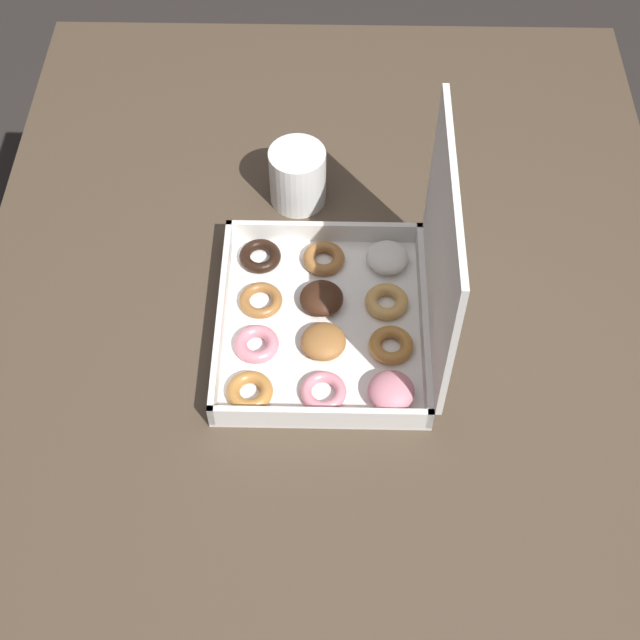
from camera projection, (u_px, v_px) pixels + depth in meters
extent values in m
plane|color=#2D2826|center=(325.00, 525.00, 1.81)|extent=(8.00, 8.00, 0.00)
cube|color=#4C3D2D|center=(327.00, 314.00, 1.21)|extent=(1.21, 0.97, 0.03)
cylinder|color=#4C3D2D|center=(119.00, 197.00, 1.84)|extent=(0.06, 0.06, 0.72)
cylinder|color=#4C3D2D|center=(541.00, 203.00, 1.83)|extent=(0.06, 0.06, 0.72)
cube|color=white|center=(320.00, 326.00, 1.17)|extent=(0.30, 0.27, 0.01)
cube|color=white|center=(219.00, 316.00, 1.16)|extent=(0.30, 0.01, 0.03)
cube|color=white|center=(422.00, 319.00, 1.16)|extent=(0.30, 0.01, 0.03)
cube|color=white|center=(322.00, 232.00, 1.24)|extent=(0.01, 0.27, 0.03)
cube|color=white|center=(318.00, 417.00, 1.07)|extent=(0.01, 0.27, 0.03)
cube|color=white|center=(439.00, 251.00, 1.04)|extent=(0.30, 0.01, 0.24)
torus|color=black|center=(258.00, 256.00, 1.23)|extent=(0.06, 0.06, 0.02)
torus|color=#9E6633|center=(259.00, 298.00, 1.19)|extent=(0.06, 0.06, 0.01)
torus|color=pink|center=(254.00, 344.00, 1.14)|extent=(0.06, 0.06, 0.02)
torus|color=#B77A38|center=(247.00, 391.00, 1.10)|extent=(0.06, 0.06, 0.02)
torus|color=#9E6633|center=(321.00, 258.00, 1.22)|extent=(0.06, 0.06, 0.02)
ellipsoid|color=#381E11|center=(319.00, 299.00, 1.18)|extent=(0.06, 0.06, 0.03)
ellipsoid|color=#9E6633|center=(321.00, 341.00, 1.14)|extent=(0.06, 0.06, 0.03)
torus|color=pink|center=(321.00, 392.00, 1.10)|extent=(0.06, 0.06, 0.01)
ellipsoid|color=white|center=(385.00, 258.00, 1.22)|extent=(0.06, 0.06, 0.03)
torus|color=tan|center=(384.00, 300.00, 1.18)|extent=(0.06, 0.06, 0.02)
torus|color=#B77A38|center=(388.00, 345.00, 1.14)|extent=(0.06, 0.06, 0.02)
ellipsoid|color=pink|center=(389.00, 391.00, 1.09)|extent=(0.06, 0.06, 0.03)
cylinder|color=white|center=(295.00, 176.00, 1.27)|extent=(0.08, 0.08, 0.09)
cylinder|color=black|center=(295.00, 155.00, 1.24)|extent=(0.07, 0.07, 0.01)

